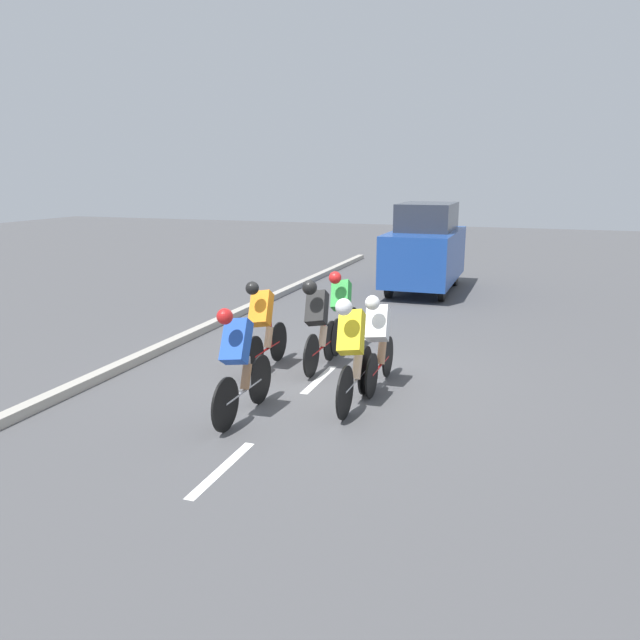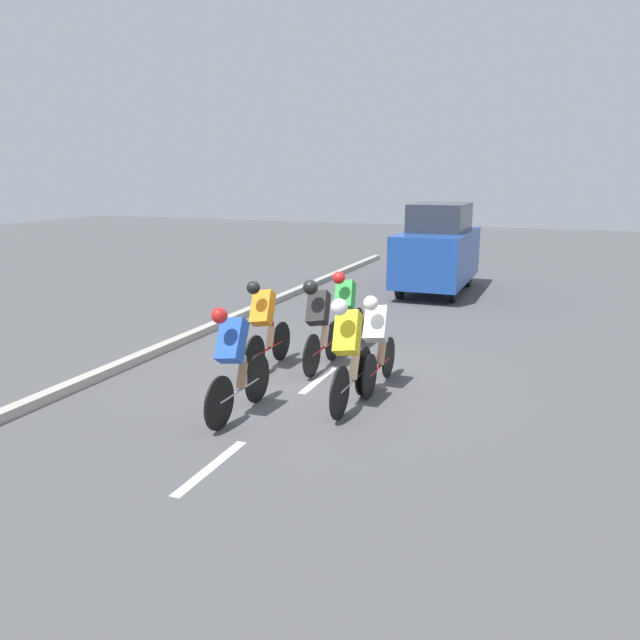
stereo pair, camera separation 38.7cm
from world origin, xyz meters
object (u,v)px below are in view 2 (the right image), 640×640
at_px(cyclist_orange, 264,323).
at_px(cyclist_white, 377,339).
at_px(cyclist_green, 346,308).
at_px(cyclist_black, 319,321).
at_px(support_car, 438,249).
at_px(cyclist_blue, 234,359).
at_px(cyclist_yellow, 349,350).

bearing_deg(cyclist_orange, cyclist_white, 173.08).
distance_m(cyclist_green, cyclist_black, 1.27).
height_order(cyclist_orange, support_car, support_car).
relative_size(cyclist_blue, support_car, 0.44).
relative_size(cyclist_green, support_car, 0.43).
relative_size(cyclist_black, cyclist_yellow, 0.96).
xyz_separation_m(cyclist_black, cyclist_blue, (0.27, 2.29, -0.02)).
relative_size(cyclist_yellow, cyclist_white, 1.04).
bearing_deg(cyclist_blue, cyclist_black, -96.81).
height_order(cyclist_black, support_car, support_car).
distance_m(cyclist_green, cyclist_orange, 1.79).
relative_size(cyclist_black, cyclist_white, 1.00).
height_order(cyclist_black, cyclist_white, cyclist_black).
bearing_deg(cyclist_black, cyclist_orange, 20.93).
bearing_deg(cyclist_black, support_car, -93.07).
distance_m(cyclist_yellow, cyclist_white, 0.90).
relative_size(cyclist_green, cyclist_white, 1.01).
distance_m(cyclist_black, cyclist_white, 1.26).
bearing_deg(cyclist_orange, cyclist_black, -159.07).
height_order(cyclist_white, support_car, support_car).
bearing_deg(cyclist_yellow, cyclist_green, -70.10).
distance_m(cyclist_black, cyclist_yellow, 1.76).
distance_m(cyclist_green, support_car, 6.30).
xyz_separation_m(cyclist_orange, support_car, (-1.23, -7.86, 0.38)).
height_order(cyclist_blue, cyclist_white, cyclist_blue).
relative_size(cyclist_orange, cyclist_white, 1.00).
xyz_separation_m(cyclist_orange, cyclist_white, (-1.96, 0.24, -0.02)).
relative_size(cyclist_black, support_car, 0.43).
bearing_deg(support_car, cyclist_orange, 81.11).
distance_m(cyclist_black, cyclist_blue, 2.30).
relative_size(cyclist_orange, support_car, 0.43).
relative_size(cyclist_green, cyclist_black, 1.01).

